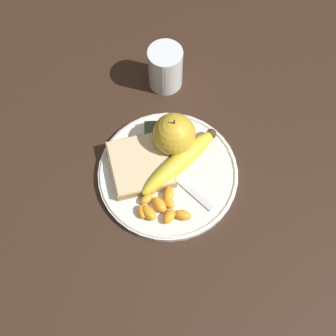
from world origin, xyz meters
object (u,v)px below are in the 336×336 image
object	(u,v)px
apple	(174,134)
banana	(180,161)
fork	(173,175)
jam_packet	(154,133)
juice_glass	(166,69)
plate	(168,173)
bread_slice	(141,165)

from	to	relation	value
apple	banana	world-z (taller)	apple
fork	jam_packet	size ratio (longest dim) A/B	3.07
juice_glass	jam_packet	bearing A→B (deg)	-11.06
plate	fork	xyz separation A→B (m)	(0.01, 0.01, 0.01)
plate	bread_slice	distance (m)	0.06
plate	bread_slice	size ratio (longest dim) A/B	1.91
bread_slice	fork	xyz separation A→B (m)	(0.02, 0.06, -0.01)
juice_glass	bread_slice	xyz separation A→B (m)	(0.21, -0.05, -0.02)
plate	banana	distance (m)	0.04
banana	bread_slice	size ratio (longest dim) A/B	1.17
bread_slice	jam_packet	bearing A→B (deg)	159.75
plate	fork	size ratio (longest dim) A/B	2.02
jam_packet	plate	bearing A→B (deg)	18.02
juice_glass	banana	bearing A→B (deg)	6.21
apple	bread_slice	distance (m)	0.09
fork	apple	bearing A→B (deg)	-47.11
apple	banana	bearing A→B (deg)	12.57
apple	plate	bearing A→B (deg)	-12.08
plate	apple	bearing A→B (deg)	167.92
bread_slice	banana	bearing A→B (deg)	91.21
plate	fork	bearing A→B (deg)	55.35
apple	fork	xyz separation A→B (m)	(0.07, -0.00, -0.04)
fork	banana	bearing A→B (deg)	-76.54
plate	juice_glass	size ratio (longest dim) A/B	2.81
bread_slice	fork	world-z (taller)	bread_slice
juice_glass	banana	size ratio (longest dim) A/B	0.58
juice_glass	fork	size ratio (longest dim) A/B	0.72
plate	jam_packet	xyz separation A→B (m)	(-0.08, -0.03, 0.01)
banana	fork	world-z (taller)	banana
fork	plate	bearing A→B (deg)	10.95
jam_packet	fork	bearing A→B (deg)	22.31
bread_slice	jam_packet	xyz separation A→B (m)	(-0.07, 0.03, -0.00)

